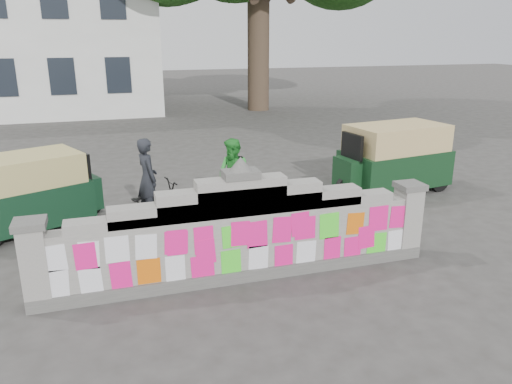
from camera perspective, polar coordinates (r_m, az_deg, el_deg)
The scene contains 7 objects.
ground at distance 8.20m, azimuth -1.65°, elevation -9.73°, with size 100.00×100.00×0.00m, color #383533.
parapet_wall at distance 7.88m, azimuth -1.69°, elevation -4.90°, with size 6.48×0.44×2.01m.
cyclist_bike at distance 10.24m, azimuth -12.08°, elevation -1.57°, with size 0.63×1.80×0.95m, color black.
cyclist_rider at distance 10.14m, azimuth -12.20°, elevation 0.19°, with size 0.59×0.38×1.61m, color black.
pedestrian at distance 10.84m, azimuth -2.58°, elevation 1.80°, with size 0.80×0.62×1.64m, color green.
rickshaw_left at distance 10.87m, azimuth -24.63°, elevation 0.04°, with size 2.82×2.12×1.52m.
rickshaw_right at distance 12.84m, azimuth 15.37°, elevation 3.87°, with size 3.08×1.76×1.66m.
Camera 1 is at (-1.95, -7.03, 3.76)m, focal length 35.00 mm.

